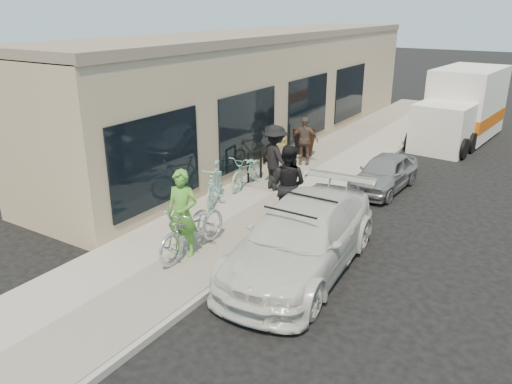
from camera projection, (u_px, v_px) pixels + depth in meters
The scene contains 17 objects.
ground at pixel (283, 258), 10.67m from camera, with size 120.00×120.00×0.00m, color black.
sidewalk at pixel (273, 195), 14.02m from camera, with size 3.00×34.00×0.15m, color #A19B91.
curb at pixel (324, 206), 13.25m from camera, with size 0.12×34.00×0.13m, color #9E9990.
storefront at pixel (267, 89), 18.88m from camera, with size 3.60×20.00×4.22m.
bike_rack at pixel (255, 163), 14.81m from camera, with size 0.14×0.65×0.91m.
sandwich_board at pixel (303, 142), 17.31m from camera, with size 0.75×0.75×0.96m.
sedan_white at pixel (302, 238), 9.98m from camera, with size 2.36×5.01×1.45m.
sedan_silver at pixel (384, 173), 14.47m from camera, with size 1.22×3.04×1.04m, color gray.
moving_truck at pixel (462, 109), 19.74m from camera, with size 2.64×5.87×2.80m.
tandem_bike at pixel (193, 228), 10.40m from camera, with size 0.74×2.11×1.11m, color silver.
woman_rider at pixel (182, 213), 10.20m from camera, with size 0.67×0.44×1.85m, color #4C9632.
man_standing at pixel (288, 184), 11.75m from camera, with size 0.94×0.73×1.93m, color black.
cruiser_bike_a at pixel (215, 184), 13.02m from camera, with size 0.52×1.83×1.10m, color #7EBCB2.
cruiser_bike_b at pixel (247, 170), 14.35m from camera, with size 0.64×1.83×0.96m, color #7EBCB2.
cruiser_bike_c at pixel (281, 155), 15.78m from camera, with size 0.46×1.65×0.99m, color gold.
bystander_a at pixel (275, 158), 13.96m from camera, with size 1.20×0.69×1.86m, color black.
bystander_b at pixel (304, 141), 16.32m from camera, with size 0.91×0.38×1.56m, color brown.
Camera 1 is at (4.56, -8.36, 5.04)m, focal length 35.00 mm.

